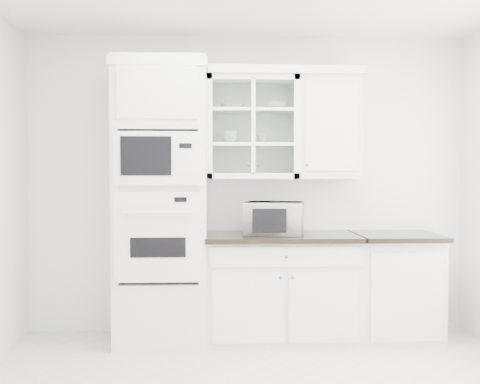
{
  "coord_description": "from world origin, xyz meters",
  "views": [
    {
      "loc": [
        -0.27,
        -3.16,
        1.45
      ],
      "look_at": [
        -0.1,
        1.05,
        1.3
      ],
      "focal_mm": 40.0,
      "sensor_mm": 36.0,
      "label": 1
    }
  ],
  "objects": [
    {
      "name": "crown_molding",
      "position": [
        -0.07,
        1.56,
        2.33
      ],
      "size": [
        2.14,
        0.38,
        0.07
      ],
      "primitive_type": "cube",
      "color": "white",
      "rests_on": "room_shell"
    },
    {
      "name": "base_cabinet_run",
      "position": [
        0.28,
        1.45,
        0.46
      ],
      "size": [
        1.32,
        0.67,
        0.92
      ],
      "color": "white",
      "rests_on": "ground"
    },
    {
      "name": "bowl_b",
      "position": [
        0.24,
        1.57,
        2.04
      ],
      "size": [
        0.22,
        0.22,
        0.06
      ],
      "primitive_type": "imported",
      "rotation": [
        0.0,
        0.0,
        -0.1
      ],
      "color": "white",
      "rests_on": "upper_cabinet_glass"
    },
    {
      "name": "upper_cabinet_solid",
      "position": [
        0.71,
        1.58,
        1.85
      ],
      "size": [
        0.55,
        0.33,
        0.9
      ],
      "primitive_type": "cube",
      "color": "white",
      "rests_on": "room_shell"
    },
    {
      "name": "countertop_microwave",
      "position": [
        0.21,
        1.43,
        1.06
      ],
      "size": [
        0.57,
        0.51,
        0.28
      ],
      "primitive_type": "imported",
      "rotation": [
        0.0,
        0.0,
        2.91
      ],
      "color": "white",
      "rests_on": "base_cabinet_run"
    },
    {
      "name": "oven_column",
      "position": [
        -0.75,
        1.42,
        1.2
      ],
      "size": [
        0.76,
        0.68,
        2.4
      ],
      "color": "white",
      "rests_on": "ground"
    },
    {
      "name": "bowl_a",
      "position": [
        -0.15,
        1.58,
        2.04
      ],
      "size": [
        0.22,
        0.22,
        0.05
      ],
      "primitive_type": "imported",
      "rotation": [
        0.0,
        0.0,
        0.07
      ],
      "color": "white",
      "rests_on": "upper_cabinet_glass"
    },
    {
      "name": "cup_b",
      "position": [
        0.13,
        1.58,
        1.75
      ],
      "size": [
        0.11,
        0.11,
        0.09
      ],
      "primitive_type": "imported",
      "rotation": [
        0.0,
        0.0,
        -0.13
      ],
      "color": "white",
      "rests_on": "upper_cabinet_glass"
    },
    {
      "name": "upper_cabinet_glass",
      "position": [
        0.03,
        1.58,
        1.85
      ],
      "size": [
        0.8,
        0.33,
        0.9
      ],
      "color": "white",
      "rests_on": "room_shell"
    },
    {
      "name": "cup_a",
      "position": [
        -0.17,
        1.57,
        1.76
      ],
      "size": [
        0.17,
        0.17,
        0.11
      ],
      "primitive_type": "imported",
      "rotation": [
        0.0,
        0.0,
        0.29
      ],
      "color": "white",
      "rests_on": "upper_cabinet_glass"
    },
    {
      "name": "extra_base_cabinet",
      "position": [
        1.28,
        1.45,
        0.46
      ],
      "size": [
        0.72,
        0.67,
        0.92
      ],
      "color": "white",
      "rests_on": "ground"
    },
    {
      "name": "room_shell",
      "position": [
        0.0,
        0.43,
        1.78
      ],
      "size": [
        4.0,
        3.5,
        2.7
      ],
      "color": "white",
      "rests_on": "ground"
    }
  ]
}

